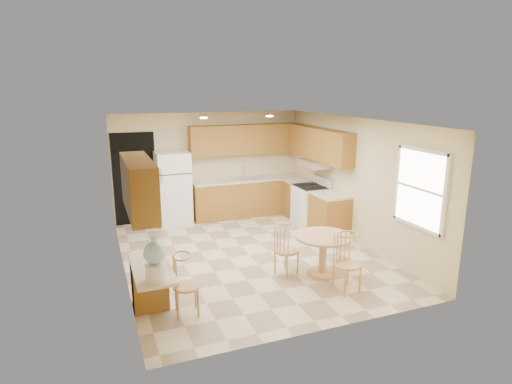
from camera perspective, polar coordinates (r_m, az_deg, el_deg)
name	(u,v)px	position (r m, az deg, el deg)	size (l,w,h in m)	color
floor	(249,255)	(8.14, -0.89, -8.36)	(5.50, 5.50, 0.00)	beige
ceiling	(249,121)	(7.56, -0.96, 9.47)	(4.50, 5.50, 0.02)	white
wall_back	(209,165)	(10.32, -6.24, 3.59)	(4.50, 0.02, 2.50)	#CBBA89
wall_front	(326,240)	(5.37, 9.37, -6.28)	(4.50, 0.02, 2.50)	#CBBA89
wall_left	(120,202)	(7.31, -17.71, -1.30)	(0.02, 5.50, 2.50)	#CBBA89
wall_right	(355,181)	(8.77, 13.01, 1.47)	(0.02, 5.50, 2.50)	#CBBA89
doorway	(135,179)	(10.05, -15.86, 1.69)	(0.90, 0.02, 2.10)	black
base_cab_back	(248,198)	(10.47, -1.06, -0.75)	(2.75, 0.60, 0.87)	olive
counter_back	(248,179)	(10.37, -1.08, 1.69)	(2.75, 0.63, 0.04)	beige
base_cab_right_a	(298,199)	(10.36, 5.66, -0.98)	(0.60, 0.59, 0.87)	olive
counter_right_a	(299,181)	(10.26, 5.72, 1.48)	(0.63, 0.59, 0.04)	beige
base_cab_right_b	(329,216)	(9.14, 9.77, -3.15)	(0.60, 0.80, 0.87)	olive
counter_right_b	(330,195)	(9.02, 9.89, -0.39)	(0.63, 0.80, 0.04)	beige
upper_cab_back	(246,139)	(10.34, -1.36, 7.04)	(2.75, 0.33, 0.70)	olive
upper_cab_right	(318,144)	(9.59, 8.33, 6.37)	(0.33, 2.42, 0.70)	olive
upper_cab_left	(139,186)	(5.63, -15.36, 0.74)	(0.33, 1.40, 0.70)	olive
sink	(247,179)	(10.36, -1.21, 1.79)	(0.78, 0.44, 0.01)	silver
range_hood	(315,164)	(9.59, 7.89, 3.78)	(0.50, 0.76, 0.14)	silver
desk_pedestal	(150,284)	(6.39, -14.00, -11.77)	(0.48, 0.42, 0.72)	olive
desk_top	(152,269)	(5.88, -13.73, -9.89)	(0.50, 1.20, 0.04)	beige
window	(420,189)	(7.29, 21.08, 0.40)	(0.06, 1.12, 1.30)	white
can_light_a	(204,118)	(8.55, -6.99, 9.79)	(0.14, 0.14, 0.02)	white
can_light_b	(270,116)	(9.00, 1.81, 10.08)	(0.14, 0.14, 0.02)	white
refrigerator	(173,188)	(9.87, -10.97, 0.46)	(0.73, 0.72, 1.66)	white
stove	(311,205)	(9.77, 7.32, -1.74)	(0.65, 0.76, 1.09)	white
dining_table	(323,249)	(7.24, 8.92, -7.55)	(0.94, 0.94, 0.70)	tan
chair_table_a	(289,246)	(7.11, 4.39, -7.23)	(0.38, 0.49, 0.86)	tan
chair_table_b	(351,259)	(6.65, 12.53, -8.77)	(0.40, 0.41, 0.92)	tan
chair_desk	(187,281)	(5.97, -9.14, -11.64)	(0.38, 0.49, 0.86)	tan
water_crock	(155,260)	(5.39, -13.29, -8.87)	(0.28, 0.28, 0.58)	white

